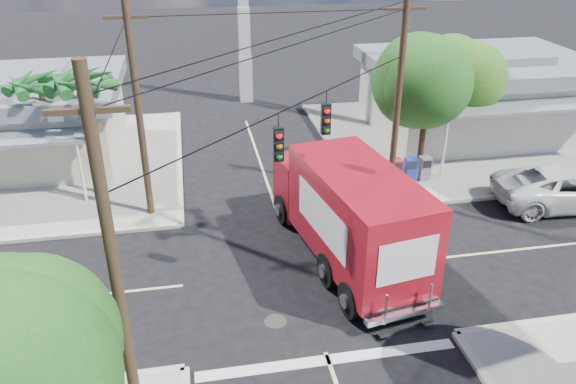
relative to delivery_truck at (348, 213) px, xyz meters
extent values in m
plane|color=black|center=(-1.87, -0.61, -1.92)|extent=(120.00, 120.00, 0.00)
cube|color=gray|center=(9.13, 10.39, -1.85)|extent=(14.00, 14.00, 0.14)
cube|color=#B8B2A3|center=(2.13, 10.39, -1.85)|extent=(0.25, 14.00, 0.14)
cube|color=#B8B2A3|center=(9.13, 3.39, -1.85)|extent=(14.00, 0.25, 0.14)
cube|color=gray|center=(-12.87, 10.39, -1.85)|extent=(14.00, 14.00, 0.14)
cube|color=#B8B2A3|center=(-5.87, 10.39, -1.85)|extent=(0.25, 14.00, 0.14)
cube|color=beige|center=(-1.87, 9.39, -1.91)|extent=(0.12, 12.00, 0.01)
cube|color=beige|center=(8.13, -0.61, -1.91)|extent=(12.00, 0.12, 0.01)
cube|color=silver|center=(-1.87, -4.91, -1.91)|extent=(7.50, 0.40, 0.01)
cube|color=beige|center=(10.63, 11.39, -0.08)|extent=(11.00, 8.00, 3.40)
cube|color=gray|center=(10.63, 11.39, 1.97)|extent=(11.80, 8.80, 0.70)
cube|color=gray|center=(10.63, 11.39, 2.47)|extent=(6.05, 4.40, 0.50)
cube|color=gray|center=(10.63, 6.49, 1.12)|extent=(9.90, 1.80, 0.15)
cylinder|color=silver|center=(6.23, 5.69, -0.33)|extent=(0.12, 0.12, 2.90)
cube|color=beige|center=(-13.87, 11.89, -0.18)|extent=(10.00, 8.00, 3.20)
cube|color=gray|center=(-13.87, 11.89, 1.77)|extent=(10.80, 8.80, 0.70)
cube|color=gray|center=(-13.87, 11.89, 2.27)|extent=(5.50, 4.40, 0.50)
cylinder|color=silver|center=(-9.87, 6.19, -0.43)|extent=(0.12, 0.12, 2.70)
cube|color=silver|center=(-1.37, 19.39, -0.42)|extent=(0.80, 0.80, 3.00)
cube|color=silver|center=(-1.37, 19.39, 2.58)|extent=(0.70, 0.70, 3.00)
sphere|color=#1F521B|center=(-8.52, -8.41, 2.28)|extent=(3.25, 3.25, 3.25)
cylinder|color=#422D1C|center=(5.33, 6.19, 0.27)|extent=(0.28, 0.28, 4.10)
sphere|color=#1F521B|center=(5.33, 6.19, 2.83)|extent=(4.10, 4.10, 4.10)
sphere|color=#1F521B|center=(4.93, 6.39, 3.09)|extent=(3.33, 3.33, 3.33)
sphere|color=#1F521B|center=(5.68, 5.89, 2.70)|extent=(3.58, 3.58, 3.58)
cylinder|color=#422D1C|center=(7.93, 8.39, 0.02)|extent=(0.28, 0.28, 3.58)
sphere|color=#275A1D|center=(7.93, 8.39, 2.26)|extent=(3.58, 3.58, 3.58)
sphere|color=#275A1D|center=(7.53, 8.59, 2.48)|extent=(2.91, 2.91, 2.91)
sphere|color=#275A1D|center=(8.28, 8.09, 2.14)|extent=(3.14, 3.14, 3.14)
cylinder|color=#422D1C|center=(-9.37, 6.89, 0.72)|extent=(0.24, 0.24, 5.00)
cone|color=#1D5F24|center=(-8.47, 6.89, 3.32)|extent=(0.50, 2.06, 0.98)
cone|color=#1D5F24|center=(-8.81, 7.60, 3.32)|extent=(1.92, 1.68, 0.98)
cone|color=#1D5F24|center=(-9.57, 7.77, 3.32)|extent=(2.12, 0.95, 0.98)
cone|color=#1D5F24|center=(-10.18, 7.28, 3.32)|extent=(1.34, 2.07, 0.98)
cone|color=#1D5F24|center=(-10.18, 6.50, 3.32)|extent=(1.34, 2.07, 0.98)
cone|color=#1D5F24|center=(-9.57, 6.02, 3.32)|extent=(2.12, 0.95, 0.98)
cone|color=#1D5F24|center=(-8.81, 6.19, 3.32)|extent=(1.92, 1.68, 0.98)
cylinder|color=#422D1C|center=(-11.37, 8.39, 0.52)|extent=(0.24, 0.24, 4.60)
cone|color=#1D5F24|center=(-10.47, 8.39, 2.92)|extent=(0.50, 2.06, 0.98)
cone|color=#1D5F24|center=(-10.81, 9.10, 2.92)|extent=(1.92, 1.68, 0.98)
cone|color=#1D5F24|center=(-11.57, 9.27, 2.92)|extent=(2.12, 0.95, 0.98)
cone|color=#1D5F24|center=(-12.18, 8.78, 2.92)|extent=(1.34, 2.07, 0.98)
cone|color=#1D5F24|center=(-12.18, 8.00, 2.92)|extent=(1.34, 2.07, 0.98)
cone|color=#1D5F24|center=(-11.57, 7.52, 2.92)|extent=(2.12, 0.95, 0.98)
cone|color=#1D5F24|center=(-10.81, 7.69, 2.92)|extent=(1.92, 1.68, 0.98)
cylinder|color=#473321|center=(-7.07, -5.81, 2.58)|extent=(0.28, 0.28, 9.00)
cube|color=#473321|center=(-7.07, -5.81, 6.08)|extent=(1.60, 0.12, 0.12)
cylinder|color=#473321|center=(3.33, 4.59, 2.58)|extent=(0.28, 0.28, 9.00)
cube|color=#473321|center=(3.33, 4.59, 6.08)|extent=(1.60, 0.12, 0.12)
cylinder|color=#473321|center=(-7.07, 4.59, 2.58)|extent=(0.28, 0.28, 9.00)
cube|color=#473321|center=(-7.07, 4.59, 6.08)|extent=(1.60, 0.12, 0.12)
cylinder|color=black|center=(-1.87, -0.61, 4.28)|extent=(10.43, 10.43, 0.04)
cube|color=black|center=(-2.67, -1.41, 3.33)|extent=(0.30, 0.24, 1.05)
sphere|color=red|center=(-2.67, -1.55, 3.66)|extent=(0.20, 0.20, 0.20)
cube|color=black|center=(-0.77, 0.49, 3.33)|extent=(0.30, 0.24, 1.05)
sphere|color=red|center=(-0.77, 0.35, 3.66)|extent=(0.20, 0.20, 0.20)
cube|color=red|center=(3.93, 5.59, -1.23)|extent=(0.50, 0.50, 1.10)
cube|color=#182FA1|center=(4.63, 5.59, -1.23)|extent=(0.50, 0.50, 1.10)
cube|color=slate|center=(5.33, 5.59, -1.23)|extent=(0.50, 0.50, 1.10)
cube|color=black|center=(-0.03, 0.17, -1.32)|extent=(3.85, 8.70, 0.27)
cube|color=#A5111E|center=(-0.58, 3.41, -0.46)|extent=(2.86, 2.24, 2.37)
cube|color=black|center=(-0.70, 4.15, -0.03)|extent=(2.28, 0.64, 1.02)
cube|color=silver|center=(-0.74, 4.37, -1.22)|extent=(2.47, 0.54, 0.38)
cube|color=#A5111E|center=(0.13, -0.79, 0.29)|extent=(3.70, 6.61, 3.13)
cube|color=white|center=(1.48, -0.56, 0.46)|extent=(0.67, 3.83, 1.40)
cube|color=white|center=(-1.22, -1.02, 0.46)|extent=(0.67, 3.83, 1.40)
cube|color=white|center=(0.66, -3.89, 0.46)|extent=(1.92, 0.34, 1.40)
cube|color=silver|center=(0.68, -4.03, -1.32)|extent=(2.60, 0.70, 0.19)
cube|color=silver|center=(-0.04, -4.29, -0.89)|extent=(0.49, 0.14, 1.08)
cube|color=silver|center=(1.45, -4.04, -0.89)|extent=(0.49, 0.14, 1.08)
cylinder|color=black|center=(-1.77, 3.04, -1.32)|extent=(0.54, 1.23, 1.19)
cylinder|color=black|center=(0.67, 3.46, -1.32)|extent=(0.54, 1.23, 1.19)
cylinder|color=black|center=(-0.73, -3.12, -1.32)|extent=(0.54, 1.23, 1.19)
cylinder|color=black|center=(1.71, -2.71, -1.32)|extent=(0.54, 1.23, 1.19)
imported|color=silver|center=(10.39, 2.31, -1.07)|extent=(6.33, 3.35, 1.70)
camera|label=1|loc=(-5.17, -16.53, 9.52)|focal=35.00mm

